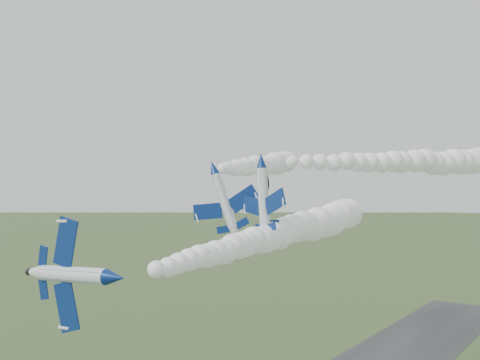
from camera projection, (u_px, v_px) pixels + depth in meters
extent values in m
cylinder|color=white|center=(115.00, 278.00, 49.81)|extent=(2.37, 9.00, 1.64)
cone|color=navy|center=(68.00, 287.00, 45.00)|extent=(1.83, 2.46, 1.64)
cone|color=white|center=(153.00, 270.00, 54.44)|extent=(1.79, 2.03, 1.64)
cylinder|color=black|center=(160.00, 269.00, 55.35)|extent=(0.88, 0.70, 0.83)
ellipsoid|color=black|center=(102.00, 281.00, 47.55)|extent=(1.34, 3.13, 1.09)
cube|color=navy|center=(120.00, 243.00, 50.74)|extent=(0.52, 2.56, 4.87)
cube|color=navy|center=(121.00, 310.00, 50.50)|extent=(0.52, 2.56, 4.87)
cube|color=navy|center=(146.00, 254.00, 53.69)|extent=(0.27, 1.17, 2.12)
cube|color=navy|center=(147.00, 288.00, 53.56)|extent=(0.27, 1.17, 2.12)
cube|color=navy|center=(156.00, 272.00, 52.70)|extent=(2.46, 1.88, 0.20)
cylinder|color=white|center=(213.00, 168.00, 81.37)|extent=(4.78, 8.44, 1.89)
cone|color=navy|center=(202.00, 166.00, 76.28)|extent=(2.55, 2.72, 1.89)
cone|color=white|center=(223.00, 169.00, 86.26)|extent=(2.41, 2.35, 1.89)
cylinder|color=black|center=(224.00, 169.00, 87.22)|extent=(1.11, 0.90, 0.96)
ellipsoid|color=black|center=(208.00, 163.00, 79.35)|extent=(2.21, 3.12, 1.26)
cube|color=navy|center=(198.00, 175.00, 82.80)|extent=(4.92, 3.79, 1.62)
cube|color=navy|center=(233.00, 162.00, 81.44)|extent=(4.92, 3.79, 1.62)
cube|color=navy|center=(212.00, 172.00, 85.76)|extent=(2.17, 1.71, 0.74)
cube|color=navy|center=(230.00, 165.00, 85.03)|extent=(2.17, 1.71, 0.74)
cube|color=navy|center=(218.00, 161.00, 85.30)|extent=(1.34, 1.78, 2.10)
cylinder|color=white|center=(261.00, 161.00, 75.43)|extent=(4.84, 8.28, 1.64)
cone|color=navy|center=(229.00, 160.00, 72.75)|extent=(2.38, 2.65, 1.64)
cone|color=white|center=(290.00, 162.00, 78.01)|extent=(2.22, 2.29, 1.64)
cylinder|color=black|center=(296.00, 162.00, 78.51)|extent=(1.00, 0.88, 0.83)
ellipsoid|color=black|center=(248.00, 156.00, 74.40)|extent=(2.15, 3.05, 1.09)
cube|color=navy|center=(255.00, 165.00, 78.35)|extent=(5.12, 4.00, 0.64)
cube|color=navy|center=(278.00, 159.00, 73.28)|extent=(5.12, 4.00, 0.64)
cube|color=navy|center=(279.00, 163.00, 78.90)|extent=(2.25, 1.79, 0.32)
cube|color=navy|center=(292.00, 160.00, 76.20)|extent=(2.25, 1.79, 0.32)
cube|color=navy|center=(283.00, 153.00, 77.58)|extent=(0.96, 1.60, 2.18)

